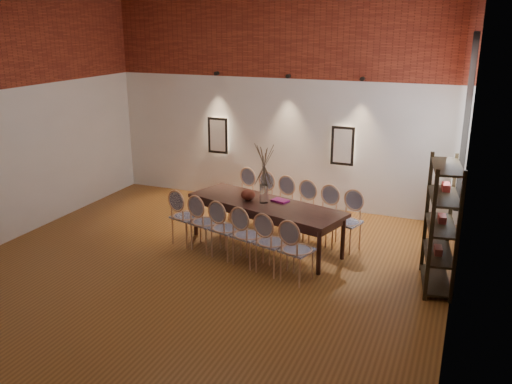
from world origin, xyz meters
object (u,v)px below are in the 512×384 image
at_px(chair_far_d, 301,211).
at_px(bowl, 248,195).
at_px(chair_near_e, 272,242).
at_px(vase, 264,194).
at_px(chair_near_a, 186,216).
at_px(chair_far_a, 241,196).
at_px(chair_far_b, 260,200).
at_px(chair_near_d, 248,235).
at_px(chair_near_b, 205,222).
at_px(chair_far_f, 347,222).
at_px(chair_near_c, 226,229).
at_px(book, 280,201).
at_px(dining_table, 265,225).
at_px(chair_near_f, 297,250).
at_px(chair_far_e, 323,216).
at_px(chair_far_c, 280,205).
at_px(shelving_rack, 441,225).

height_order(chair_far_d, bowl, chair_far_d).
height_order(chair_near_e, vase, vase).
distance_m(chair_near_a, bowl, 1.09).
xyz_separation_m(chair_far_a, chair_far_b, (0.42, -0.13, 0.00)).
distance_m(chair_near_d, chair_far_d, 1.41).
height_order(chair_near_b, chair_far_f, same).
bearing_deg(chair_near_c, book, 68.16).
xyz_separation_m(chair_near_d, chair_far_f, (1.25, 1.10, 0.00)).
height_order(chair_near_d, chair_far_b, same).
bearing_deg(vase, bowl, 173.50).
bearing_deg(dining_table, chair_near_f, -32.59).
relative_size(chair_far_e, vase, 3.13).
height_order(chair_near_d, chair_far_a, same).
bearing_deg(chair_far_b, chair_far_c, -180.00).
distance_m(chair_near_a, chair_far_c, 1.67).
distance_m(chair_far_b, vase, 1.04).
height_order(chair_near_b, chair_near_c, same).
height_order(chair_near_b, vase, vase).
relative_size(vase, bowl, 1.25).
relative_size(chair_near_e, chair_far_e, 1.00).
xyz_separation_m(chair_near_c, chair_near_d, (0.42, -0.13, 0.00)).
xyz_separation_m(chair_far_c, chair_far_f, (1.27, -0.38, 0.00)).
bearing_deg(chair_near_d, book, 94.74).
bearing_deg(chair_near_c, dining_table, 72.63).
bearing_deg(dining_table, vase, -180.00).
relative_size(chair_far_a, chair_far_e, 1.00).
height_order(chair_far_d, shelving_rack, shelving_rack).
bearing_deg(chair_far_c, chair_far_f, -180.00).
bearing_deg(chair_far_c, chair_far_d, 180.00).
relative_size(chair_near_e, shelving_rack, 0.52).
height_order(book, shelving_rack, shelving_rack).
bearing_deg(chair_far_c, dining_table, 107.37).
height_order(chair_far_c, shelving_rack, shelving_rack).
relative_size(dining_table, book, 10.19).
distance_m(chair_near_c, chair_far_d, 1.48).
xyz_separation_m(chair_near_e, chair_far_f, (0.82, 1.23, 0.00)).
distance_m(bowl, shelving_rack, 3.05).
bearing_deg(shelving_rack, chair_far_b, 149.45).
xyz_separation_m(chair_near_a, chair_far_f, (2.52, 0.73, 0.00)).
bearing_deg(vase, chair_near_a, -163.12).
height_order(chair_near_b, chair_near_f, same).
bearing_deg(dining_table, chair_far_b, 133.18).
relative_size(chair_far_f, vase, 3.13).
bearing_deg(chair_far_e, chair_far_d, 0.00).
bearing_deg(bowl, chair_far_a, 119.76).
bearing_deg(chair_far_f, chair_far_c, 0.00).
relative_size(chair_far_e, bowl, 3.92).
bearing_deg(shelving_rack, vase, 162.85).
bearing_deg(chair_near_b, vase, 48.17).
distance_m(chair_near_d, chair_near_f, 0.88).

